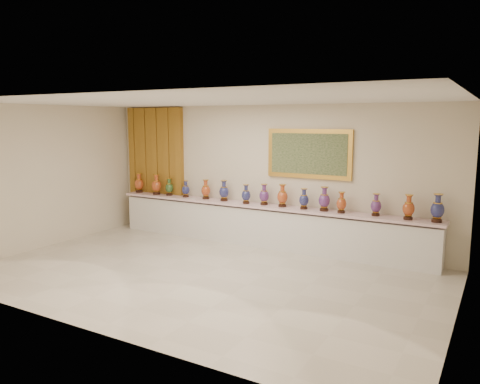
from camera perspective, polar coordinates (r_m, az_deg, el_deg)
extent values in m
plane|color=beige|center=(8.29, -4.52, -10.14)|extent=(8.00, 8.00, 0.00)
plane|color=beige|center=(10.07, 3.40, 2.01)|extent=(8.00, 0.00, 8.00)
plane|color=beige|center=(10.69, -22.66, 1.74)|extent=(0.00, 5.00, 5.00)
plane|color=beige|center=(6.59, 25.47, -2.43)|extent=(0.00, 5.00, 5.00)
plane|color=white|center=(7.85, -4.79, 11.06)|extent=(8.00, 8.00, 0.00)
cube|color=#A07022|center=(11.68, -10.20, 2.82)|extent=(1.64, 0.14, 2.95)
cube|color=gold|center=(9.61, 8.39, 4.64)|extent=(1.80, 0.06, 1.00)
cube|color=#1C361B|center=(9.58, 8.32, 4.62)|extent=(1.62, 0.02, 0.82)
cube|color=white|center=(10.06, 2.76, -4.33)|extent=(7.20, 0.42, 0.81)
cube|color=#FFD6DC|center=(9.94, 2.72, -1.71)|extent=(7.28, 0.48, 0.05)
cylinder|color=black|center=(11.90, -12.17, 0.07)|extent=(0.17, 0.17, 0.05)
cone|color=gold|center=(11.90, -12.18, 0.32)|extent=(0.15, 0.15, 0.03)
ellipsoid|color=maroon|center=(11.88, -12.20, 0.95)|extent=(0.25, 0.25, 0.28)
cylinder|color=gold|center=(11.86, -12.22, 1.51)|extent=(0.15, 0.15, 0.01)
cylinder|color=maroon|center=(11.86, -12.23, 1.80)|extent=(0.09, 0.09, 0.10)
cone|color=maroon|center=(11.85, -12.24, 2.13)|extent=(0.15, 0.15, 0.04)
cylinder|color=gold|center=(11.85, -12.24, 2.22)|extent=(0.16, 0.16, 0.01)
cylinder|color=black|center=(11.48, -10.12, -0.17)|extent=(0.17, 0.17, 0.05)
cone|color=gold|center=(11.48, -10.12, 0.09)|extent=(0.15, 0.15, 0.03)
ellipsoid|color=maroon|center=(11.46, -10.14, 0.77)|extent=(0.23, 0.23, 0.29)
cylinder|color=gold|center=(11.44, -10.16, 1.37)|extent=(0.16, 0.16, 0.01)
cylinder|color=maroon|center=(11.43, -10.17, 1.68)|extent=(0.09, 0.09, 0.10)
cone|color=maroon|center=(11.42, -10.18, 2.03)|extent=(0.16, 0.16, 0.04)
cylinder|color=gold|center=(11.42, -10.18, 2.12)|extent=(0.16, 0.16, 0.01)
cylinder|color=black|center=(11.30, -8.60, -0.30)|extent=(0.15, 0.15, 0.04)
cone|color=gold|center=(11.29, -8.61, -0.08)|extent=(0.13, 0.13, 0.03)
ellipsoid|color=black|center=(11.28, -8.62, 0.50)|extent=(0.24, 0.24, 0.24)
cylinder|color=gold|center=(11.26, -8.63, 1.00)|extent=(0.13, 0.13, 0.01)
cylinder|color=black|center=(11.26, -8.64, 1.27)|extent=(0.08, 0.08, 0.09)
cone|color=black|center=(11.25, -8.64, 1.56)|extent=(0.13, 0.13, 0.03)
cylinder|color=gold|center=(11.25, -8.65, 1.64)|extent=(0.13, 0.13, 0.01)
cylinder|color=black|center=(11.00, -6.61, -0.51)|extent=(0.14, 0.14, 0.04)
cone|color=gold|center=(10.99, -6.62, -0.29)|extent=(0.12, 0.12, 0.03)
ellipsoid|color=#0C123F|center=(10.98, -6.63, 0.26)|extent=(0.24, 0.24, 0.23)
cylinder|color=gold|center=(10.96, -6.64, 0.76)|extent=(0.12, 0.12, 0.01)
cylinder|color=#0C123F|center=(10.96, -6.64, 1.01)|extent=(0.07, 0.07, 0.08)
cone|color=#0C123F|center=(10.95, -6.65, 1.30)|extent=(0.12, 0.12, 0.03)
cylinder|color=gold|center=(10.95, -6.65, 1.38)|extent=(0.13, 0.13, 0.01)
cylinder|color=black|center=(10.69, -4.18, -0.73)|extent=(0.16, 0.16, 0.04)
cone|color=gold|center=(10.68, -4.18, -0.47)|extent=(0.14, 0.14, 0.03)
ellipsoid|color=maroon|center=(10.66, -4.19, 0.18)|extent=(0.24, 0.24, 0.26)
cylinder|color=gold|center=(10.65, -4.20, 0.76)|extent=(0.14, 0.14, 0.01)
cylinder|color=maroon|center=(10.64, -4.20, 1.06)|extent=(0.08, 0.08, 0.09)
cone|color=maroon|center=(10.63, -4.21, 1.40)|extent=(0.14, 0.14, 0.03)
cylinder|color=gold|center=(10.63, -4.21, 1.49)|extent=(0.15, 0.15, 0.01)
cylinder|color=black|center=(10.41, -1.96, -0.96)|extent=(0.16, 0.16, 0.05)
cone|color=gold|center=(10.40, -1.96, -0.69)|extent=(0.14, 0.14, 0.03)
ellipsoid|color=#0C123F|center=(10.38, -1.96, 0.01)|extent=(0.28, 0.28, 0.27)
cylinder|color=gold|center=(10.37, -1.97, 0.63)|extent=(0.15, 0.15, 0.01)
cylinder|color=#0C123F|center=(10.36, -1.97, 0.95)|extent=(0.09, 0.09, 0.10)
cone|color=#0C123F|center=(10.35, -1.97, 1.31)|extent=(0.15, 0.15, 0.04)
cylinder|color=gold|center=(10.35, -1.97, 1.41)|extent=(0.15, 0.15, 0.01)
cylinder|color=black|center=(10.08, 0.74, -1.30)|extent=(0.15, 0.15, 0.04)
cone|color=gold|center=(10.07, 0.75, -1.05)|extent=(0.13, 0.13, 0.03)
ellipsoid|color=#0C123F|center=(10.05, 0.75, -0.40)|extent=(0.24, 0.24, 0.24)
cylinder|color=gold|center=(10.03, 0.75, 0.18)|extent=(0.13, 0.13, 0.01)
cylinder|color=#0C123F|center=(10.03, 0.75, 0.48)|extent=(0.08, 0.08, 0.09)
cone|color=#0C123F|center=(10.02, 0.75, 0.81)|extent=(0.13, 0.13, 0.03)
cylinder|color=gold|center=(10.01, 0.75, 0.90)|extent=(0.14, 0.14, 0.01)
cylinder|color=black|center=(9.94, 2.95, -1.44)|extent=(0.16, 0.16, 0.04)
cone|color=gold|center=(9.93, 2.95, -1.17)|extent=(0.14, 0.14, 0.03)
ellipsoid|color=#2B1047|center=(9.91, 2.96, -0.46)|extent=(0.26, 0.26, 0.26)
cylinder|color=gold|center=(9.89, 2.96, 0.16)|extent=(0.14, 0.14, 0.01)
cylinder|color=#2B1047|center=(9.89, 2.97, 0.48)|extent=(0.08, 0.08, 0.09)
cone|color=#2B1047|center=(9.88, 2.97, 0.85)|extent=(0.14, 0.14, 0.03)
cylinder|color=gold|center=(9.87, 2.97, 0.95)|extent=(0.15, 0.15, 0.01)
cylinder|color=black|center=(9.75, 5.18, -1.66)|extent=(0.17, 0.17, 0.05)
cone|color=gold|center=(9.74, 5.18, -1.37)|extent=(0.15, 0.15, 0.03)
ellipsoid|color=maroon|center=(9.71, 5.19, -0.61)|extent=(0.24, 0.24, 0.27)
cylinder|color=gold|center=(9.70, 5.20, 0.06)|extent=(0.15, 0.15, 0.01)
cylinder|color=maroon|center=(9.69, 5.21, 0.41)|extent=(0.09, 0.09, 0.10)
cone|color=maroon|center=(9.68, 5.21, 0.81)|extent=(0.15, 0.15, 0.04)
cylinder|color=gold|center=(9.68, 5.21, 0.92)|extent=(0.15, 0.15, 0.01)
cylinder|color=black|center=(9.55, 7.78, -1.95)|extent=(0.15, 0.15, 0.04)
cone|color=gold|center=(9.54, 7.78, -1.67)|extent=(0.13, 0.13, 0.03)
ellipsoid|color=#0C123F|center=(9.52, 7.80, -0.98)|extent=(0.23, 0.23, 0.24)
cylinder|color=gold|center=(9.50, 7.81, -0.37)|extent=(0.13, 0.13, 0.01)
cylinder|color=#0C123F|center=(9.49, 7.82, -0.05)|extent=(0.08, 0.08, 0.09)
cone|color=#0C123F|center=(9.48, 7.83, 0.31)|extent=(0.13, 0.13, 0.03)
cylinder|color=gold|center=(9.48, 7.83, 0.41)|extent=(0.14, 0.14, 0.01)
cylinder|color=black|center=(9.41, 10.20, -2.14)|extent=(0.17, 0.17, 0.05)
cone|color=gold|center=(9.40, 10.21, -1.82)|extent=(0.15, 0.15, 0.03)
ellipsoid|color=#2B1047|center=(9.38, 10.23, -1.02)|extent=(0.27, 0.27, 0.28)
cylinder|color=gold|center=(9.36, 10.25, -0.30)|extent=(0.15, 0.15, 0.01)
cylinder|color=#2B1047|center=(9.35, 10.26, 0.07)|extent=(0.09, 0.09, 0.10)
cone|color=#2B1047|center=(9.34, 10.28, 0.49)|extent=(0.15, 0.15, 0.04)
cylinder|color=gold|center=(9.34, 10.28, 0.60)|extent=(0.16, 0.16, 0.01)
cylinder|color=black|center=(9.28, 12.23, -2.38)|extent=(0.15, 0.15, 0.04)
cone|color=gold|center=(9.27, 12.24, -2.11)|extent=(0.13, 0.13, 0.03)
ellipsoid|color=maroon|center=(9.25, 12.26, -1.41)|extent=(0.23, 0.23, 0.24)
cylinder|color=gold|center=(9.23, 12.28, -0.79)|extent=(0.13, 0.13, 0.01)
cylinder|color=maroon|center=(9.22, 12.30, -0.47)|extent=(0.08, 0.08, 0.09)
cone|color=maroon|center=(9.21, 12.31, -0.11)|extent=(0.13, 0.13, 0.03)
cylinder|color=gold|center=(9.21, 12.31, -0.01)|extent=(0.14, 0.14, 0.01)
cylinder|color=black|center=(9.16, 16.20, -2.66)|extent=(0.15, 0.15, 0.04)
cone|color=gold|center=(9.16, 16.21, -2.38)|extent=(0.13, 0.13, 0.03)
ellipsoid|color=#2B1047|center=(9.13, 16.24, -1.66)|extent=(0.25, 0.25, 0.25)
cylinder|color=gold|center=(9.12, 16.27, -1.02)|extent=(0.13, 0.13, 0.01)
cylinder|color=#2B1047|center=(9.11, 16.28, -0.68)|extent=(0.08, 0.08, 0.09)
cone|color=#2B1047|center=(9.10, 16.30, -0.31)|extent=(0.13, 0.13, 0.03)
cylinder|color=gold|center=(9.10, 16.30, -0.20)|extent=(0.14, 0.14, 0.01)
cylinder|color=black|center=(9.00, 19.80, -3.03)|extent=(0.16, 0.16, 0.05)
cone|color=gold|center=(8.99, 19.82, -2.72)|extent=(0.14, 0.14, 0.03)
ellipsoid|color=maroon|center=(8.97, 19.86, -1.92)|extent=(0.27, 0.27, 0.27)
cylinder|color=gold|center=(8.95, 19.89, -1.21)|extent=(0.15, 0.15, 0.01)
cylinder|color=maroon|center=(8.94, 19.91, -0.84)|extent=(0.09, 0.09, 0.10)
cone|color=maroon|center=(8.93, 19.94, -0.43)|extent=(0.15, 0.15, 0.04)
cylinder|color=gold|center=(8.93, 19.94, -0.32)|extent=(0.15, 0.15, 0.01)
cylinder|color=black|center=(8.96, 22.86, -3.24)|extent=(0.18, 0.18, 0.05)
cone|color=gold|center=(8.94, 22.88, -2.90)|extent=(0.16, 0.16, 0.03)
ellipsoid|color=#0C123F|center=(8.92, 22.93, -2.02)|extent=(0.31, 0.31, 0.29)
cylinder|color=gold|center=(8.90, 22.98, -1.23)|extent=(0.16, 0.16, 0.01)
cylinder|color=#0C123F|center=(8.89, 23.00, -0.82)|extent=(0.09, 0.09, 0.11)
cone|color=#0C123F|center=(8.88, 23.03, -0.36)|extent=(0.16, 0.16, 0.04)
cylinder|color=gold|center=(8.87, 23.04, -0.24)|extent=(0.17, 0.17, 0.01)
cube|color=white|center=(10.71, -5.72, -0.84)|extent=(0.10, 0.06, 0.00)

